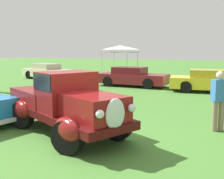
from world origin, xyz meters
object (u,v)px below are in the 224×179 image
show_car_cream (47,72)px  feature_pickup_truck (65,102)px  show_car_burgundy (132,77)px  spectator_between_cars (219,99)px  canopy_tent_left_field (120,49)px  show_car_yellow (211,81)px

show_car_cream → feature_pickup_truck: bearing=-47.9°
feature_pickup_truck → show_car_burgundy: size_ratio=1.03×
show_car_burgundy → spectator_between_cars: bearing=-53.0°
feature_pickup_truck → show_car_cream: bearing=132.1°
feature_pickup_truck → spectator_between_cars: size_ratio=2.69×
spectator_between_cars → canopy_tent_left_field: 16.98m
show_car_yellow → canopy_tent_left_field: 10.80m
spectator_between_cars → show_car_burgundy: bearing=127.0°
show_car_yellow → feature_pickup_truck: bearing=-105.1°
spectator_between_cars → canopy_tent_left_field: bearing=124.4°
show_car_cream → canopy_tent_left_field: 6.77m
show_car_cream → spectator_between_cars: bearing=-33.0°
show_car_yellow → canopy_tent_left_field: (-8.46, 6.46, 1.82)m
canopy_tent_left_field → show_car_cream: bearing=-127.5°
show_car_cream → show_car_burgundy: 7.71m
show_car_cream → show_car_yellow: same height
feature_pickup_truck → canopy_tent_left_field: 17.18m
show_car_yellow → spectator_between_cars: spectator_between_cars is taller
feature_pickup_truck → show_car_cream: feature_pickup_truck is taller
feature_pickup_truck → show_car_yellow: bearing=74.9°
feature_pickup_truck → show_car_cream: 14.68m
feature_pickup_truck → show_car_burgundy: bearing=102.5°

